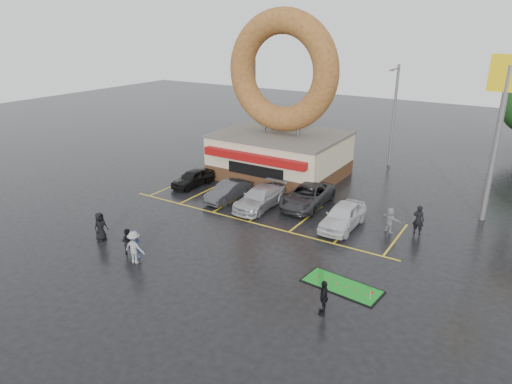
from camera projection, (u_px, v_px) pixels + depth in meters
The scene contains 19 objects.
ground at pixel (218, 241), 27.39m from camera, with size 120.00×120.00×0.00m, color black.
donut_shop at pixel (281, 124), 37.63m from camera, with size 10.20×8.70×13.50m.
shell_sign at pixel (502, 109), 27.89m from camera, with size 2.20×0.36×10.60m.
streetlight_left at pixel (254, 101), 46.52m from camera, with size 0.40×2.21×9.00m.
streetlight_mid at pixel (394, 114), 40.35m from camera, with size 0.40×2.21×9.00m.
car_black at pixel (193, 178), 36.47m from camera, with size 1.59×3.94×1.34m, color black.
car_dgrey at pixel (228, 191), 33.55m from camera, with size 1.45×4.15×1.37m, color #323235.
car_silver at pixel (260, 198), 32.18m from camera, with size 2.05×5.05×1.47m, color #A5A4A9.
car_grey at pixel (307, 196), 32.48m from camera, with size 2.51×5.44×1.51m, color #2C2C2E.
car_white at pixel (343, 216), 29.01m from camera, with size 1.87×4.66×1.59m, color silver.
person_blue at pixel (136, 244), 25.31m from camera, with size 0.59×0.39×1.61m, color navy.
person_blackjkt at pixel (127, 241), 25.70m from camera, with size 0.74×0.58×1.53m, color black.
person_hoodie at pixel (135, 247), 24.62m from camera, with size 1.21×0.69×1.87m, color gray.
person_bystander at pixel (100, 226), 27.29m from camera, with size 0.86×0.56×1.77m, color black.
person_cameraman at pixel (324, 297), 20.35m from camera, with size 0.97×0.41×1.66m, color black.
person_walker_near at pixel (390, 220), 28.35m from camera, with size 1.51×0.48×1.63m, color gray.
person_walker_far at pixel (418, 220), 28.04m from camera, with size 0.69×0.45×1.89m, color black.
dumpster at pixel (233, 157), 42.34m from camera, with size 1.80×1.20×1.30m, color #163A1C.
putting_green at pixel (342, 286), 22.68m from camera, with size 4.10×2.10×0.50m.
Camera 1 is at (15.01, -19.67, 12.33)m, focal length 32.00 mm.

